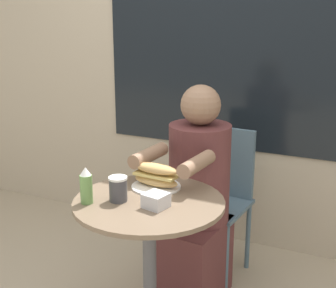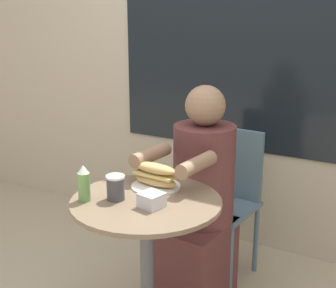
% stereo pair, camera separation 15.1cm
% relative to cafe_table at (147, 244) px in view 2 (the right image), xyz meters
% --- Properties ---
extents(storefront_wall, '(8.00, 0.09, 2.80)m').
position_rel_cafe_table_xyz_m(storefront_wall, '(-0.00, 1.28, 0.85)').
color(storefront_wall, '#B7A88E').
rests_on(storefront_wall, ground_plane).
extents(cafe_table, '(0.65, 0.65, 0.76)m').
position_rel_cafe_table_xyz_m(cafe_table, '(0.00, 0.00, 0.00)').
color(cafe_table, brown).
rests_on(cafe_table, ground_plane).
extents(diner_chair, '(0.41, 0.41, 0.87)m').
position_rel_cafe_table_xyz_m(diner_chair, '(0.02, 0.85, -0.03)').
color(diner_chair, slate).
rests_on(diner_chair, ground_plane).
extents(seated_diner, '(0.36, 0.59, 1.18)m').
position_rel_cafe_table_xyz_m(seated_diner, '(0.01, 0.50, -0.03)').
color(seated_diner, brown).
rests_on(seated_diner, ground_plane).
extents(sandwich_on_plate, '(0.23, 0.23, 0.11)m').
position_rel_cafe_table_xyz_m(sandwich_on_plate, '(-0.04, 0.15, 0.26)').
color(sandwich_on_plate, white).
rests_on(sandwich_on_plate, cafe_table).
extents(drink_cup, '(0.08, 0.08, 0.11)m').
position_rel_cafe_table_xyz_m(drink_cup, '(-0.11, -0.06, 0.26)').
color(drink_cup, '#424247').
rests_on(drink_cup, cafe_table).
extents(napkin_box, '(0.11, 0.11, 0.06)m').
position_rel_cafe_table_xyz_m(napkin_box, '(0.06, -0.05, 0.24)').
color(napkin_box, silver).
rests_on(napkin_box, cafe_table).
extents(condiment_bottle, '(0.05, 0.05, 0.16)m').
position_rel_cafe_table_xyz_m(condiment_bottle, '(-0.22, -0.14, 0.29)').
color(condiment_bottle, '#66934C').
rests_on(condiment_bottle, cafe_table).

